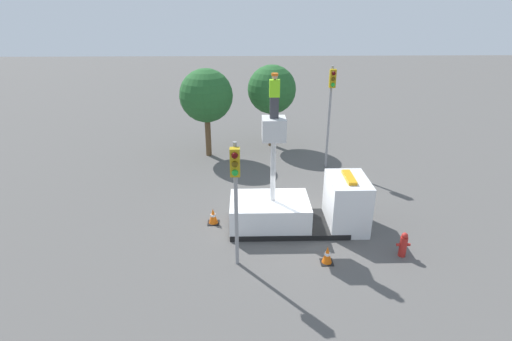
{
  "coord_description": "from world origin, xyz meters",
  "views": [
    {
      "loc": [
        -1.79,
        -15.32,
        9.24
      ],
      "look_at": [
        -1.45,
        -1.32,
        3.28
      ],
      "focal_mm": 28.0,
      "sensor_mm": 36.0,
      "label": 1
    }
  ],
  "objects": [
    {
      "name": "traffic_cone_curbside",
      "position": [
        1.23,
        -2.7,
        0.34
      ],
      "size": [
        0.48,
        0.48,
        0.72
      ],
      "color": "black",
      "rests_on": "ground"
    },
    {
      "name": "tree_left_bg",
      "position": [
        -4.25,
        9.07,
        3.88
      ],
      "size": [
        3.29,
        3.29,
        5.55
      ],
      "color": "brown",
      "rests_on": "ground"
    },
    {
      "name": "ground_plane",
      "position": [
        0.0,
        0.0,
        0.0
      ],
      "size": [
        120.0,
        120.0,
        0.0
      ],
      "primitive_type": "plane",
      "color": "#565451"
    },
    {
      "name": "traffic_light_across",
      "position": [
        2.96,
        6.76,
        4.21
      ],
      "size": [
        0.34,
        0.57,
        5.98
      ],
      "color": "gray",
      "rests_on": "ground"
    },
    {
      "name": "tree_right_bg",
      "position": [
        -0.11,
        10.88,
        3.86
      ],
      "size": [
        3.2,
        3.2,
        5.48
      ],
      "color": "brown",
      "rests_on": "ground"
    },
    {
      "name": "traffic_cone_rear",
      "position": [
        -3.33,
        0.37,
        0.35
      ],
      "size": [
        0.52,
        0.52,
        0.74
      ],
      "color": "black",
      "rests_on": "ground"
    },
    {
      "name": "fire_hydrant",
      "position": [
        4.27,
        -2.31,
        0.51
      ],
      "size": [
        0.53,
        0.29,
        1.04
      ],
      "color": "#B2231E",
      "rests_on": "ground"
    },
    {
      "name": "bucket_truck",
      "position": [
        0.57,
        0.0,
        0.93
      ],
      "size": [
        5.92,
        2.37,
        4.98
      ],
      "color": "black",
      "rests_on": "ground"
    },
    {
      "name": "worker",
      "position": [
        -0.7,
        0.0,
        5.86
      ],
      "size": [
        0.4,
        0.26,
        1.75
      ],
      "color": "#38383D",
      "rests_on": "bucket_truck"
    },
    {
      "name": "traffic_light_pole",
      "position": [
        -2.2,
        -2.79,
        3.47
      ],
      "size": [
        0.34,
        0.57,
        4.9
      ],
      "color": "gray",
      "rests_on": "ground"
    }
  ]
}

